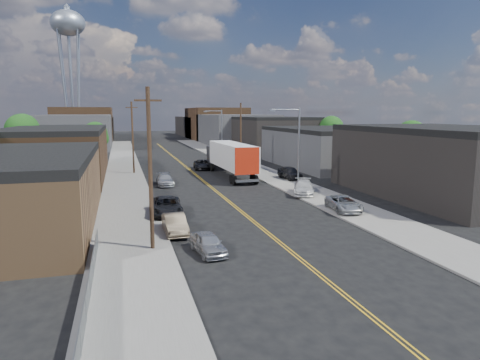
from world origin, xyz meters
TOP-DOWN VIEW (x-y plane):
  - ground at (0.00, 60.00)m, footprint 260.00×260.00m
  - centerline at (0.00, 45.00)m, footprint 0.32×120.00m
  - sidewalk_left at (-9.50, 45.00)m, footprint 5.00×140.00m
  - sidewalk_right at (9.50, 45.00)m, footprint 5.00×140.00m
  - warehouse_tan at (-18.00, 18.00)m, footprint 12.00×22.00m
  - warehouse_brown at (-18.00, 44.00)m, footprint 12.00×26.00m
  - industrial_right_a at (21.99, 20.00)m, footprint 14.00×22.00m
  - industrial_right_b at (22.00, 46.00)m, footprint 14.00×24.00m
  - industrial_right_c at (22.00, 72.00)m, footprint 14.00×22.00m
  - skyline_left_a at (-20.00, 95.00)m, footprint 16.00×30.00m
  - skyline_right_a at (20.00, 95.00)m, footprint 16.00×30.00m
  - skyline_left_b at (-20.00, 120.00)m, footprint 16.00×26.00m
  - skyline_right_b at (20.00, 120.00)m, footprint 16.00×26.00m
  - skyline_left_c at (-20.00, 140.00)m, footprint 16.00×40.00m
  - skyline_right_c at (20.00, 140.00)m, footprint 16.00×40.00m
  - water_tower at (-22.00, 110.00)m, footprint 9.00×9.00m
  - streetlight_near at (7.60, 25.00)m, footprint 3.39×0.25m
  - streetlight_far at (7.60, 60.00)m, footprint 3.39×0.25m
  - utility_pole_left_near at (-8.20, 10.00)m, footprint 1.60×0.26m
  - utility_pole_left_far at (-8.20, 45.00)m, footprint 1.60×0.26m
  - utility_pole_right at (8.20, 48.00)m, footprint 1.60×0.26m
  - chainlink_fence at (-11.50, 3.50)m, footprint 0.05×16.00m
  - tree_left_mid at (-23.94, 55.00)m, footprint 5.10×5.04m
  - tree_left_far at (-13.94, 62.00)m, footprint 4.35×4.20m
  - tree_right_near at (30.06, 36.00)m, footprint 4.60×4.48m
  - tree_right_far at (30.06, 60.00)m, footprint 4.85×4.76m
  - semi_truck at (4.22, 39.64)m, footprint 3.31×17.29m
  - car_left_a at (-5.00, 8.48)m, footprint 1.99×3.93m
  - car_left_b at (-6.40, 13.39)m, footprint 1.51×4.20m
  - car_left_c at (-6.40, 19.09)m, footprint 2.84×5.59m
  - car_left_d at (-5.00, 34.17)m, footprint 1.93×4.57m
  - car_right_lot_a at (8.38, 16.00)m, footprint 2.76×4.89m
  - car_right_lot_b at (8.20, 24.00)m, footprint 3.71×5.25m
  - car_right_lot_c at (10.76, 34.00)m, footprint 2.07×4.74m
  - car_ahead_truck at (1.92, 47.25)m, footprint 2.93×5.40m

SIDE VIEW (x-z plane):
  - ground at x=0.00m, z-range 0.00..0.00m
  - centerline at x=0.00m, z-range 0.00..0.01m
  - sidewalk_left at x=-9.50m, z-range 0.00..0.15m
  - sidewalk_right at x=9.50m, z-range 0.00..0.15m
  - car_left_a at x=-5.00m, z-range 0.00..1.28m
  - chainlink_fence at x=-11.50m, z-range 0.04..1.27m
  - car_left_d at x=-5.00m, z-range 0.00..1.32m
  - car_left_b at x=-6.40m, z-range 0.00..1.38m
  - car_ahead_truck at x=1.92m, z-range 0.00..1.44m
  - car_left_c at x=-6.40m, z-range 0.00..1.51m
  - car_right_lot_a at x=8.38m, z-range 0.15..1.44m
  - car_right_lot_b at x=8.20m, z-range 0.15..1.56m
  - car_right_lot_c at x=10.76m, z-range 0.15..1.74m
  - semi_truck at x=4.22m, z-range 0.32..4.84m
  - warehouse_tan at x=-18.00m, z-range 0.00..5.60m
  - industrial_right_b at x=22.00m, z-range 0.00..6.10m
  - warehouse_brown at x=-18.00m, z-range 0.00..6.60m
  - skyline_left_c at x=-20.00m, z-range 0.00..7.00m
  - skyline_right_c at x=20.00m, z-range 0.00..7.00m
  - industrial_right_a at x=21.99m, z-range 0.00..7.10m
  - industrial_right_c at x=22.00m, z-range 0.00..7.60m
  - skyline_left_a at x=-20.00m, z-range 0.00..8.00m
  - skyline_right_a at x=20.00m, z-range 0.00..8.00m
  - tree_left_far at x=-13.94m, z-range 1.08..8.05m
  - tree_right_near at x=30.06m, z-range 1.15..8.59m
  - skyline_left_b at x=-20.00m, z-range 0.00..10.00m
  - skyline_right_b at x=20.00m, z-range 0.00..10.00m
  - utility_pole_left_near at x=-8.20m, z-range 0.14..10.14m
  - utility_pole_left_far at x=-8.20m, z-range 0.14..10.14m
  - utility_pole_right at x=8.20m, z-range 0.14..10.14m
  - tree_right_far at x=30.06m, z-range 1.22..9.13m
  - streetlight_near at x=7.60m, z-range 0.83..9.83m
  - streetlight_far at x=7.60m, z-range 0.83..9.83m
  - tree_left_mid at x=-23.94m, z-range 1.30..9.67m
  - water_tower at x=-22.00m, z-range 12.20..49.10m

